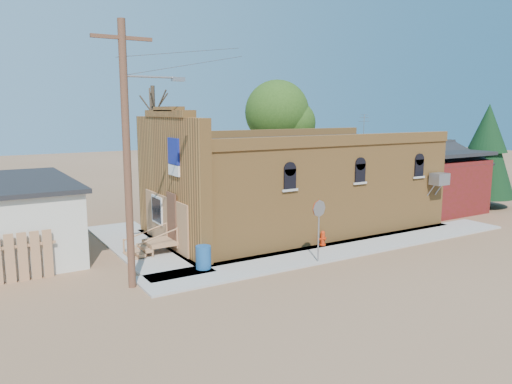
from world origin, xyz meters
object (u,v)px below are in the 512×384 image
brick_bar (292,184)px  utility_pole (128,150)px  fire_hydrant (323,238)px  trash_barrel (203,257)px  stop_sign (319,214)px

brick_bar → utility_pole: bearing=-156.3°
brick_bar → fire_hydrant: size_ratio=24.45×
utility_pole → brick_bar: bearing=23.7°
fire_hydrant → trash_barrel: (-6.03, -0.25, 0.12)m
fire_hydrant → trash_barrel: 6.03m
utility_pole → stop_sign: size_ratio=3.58×
brick_bar → stop_sign: 6.09m
stop_sign → trash_barrel: bearing=173.7°
utility_pole → fire_hydrant: utility_pole is taller
utility_pole → fire_hydrant: size_ratio=13.42×
stop_sign → utility_pole: bearing=-176.2°
stop_sign → fire_hydrant: bearing=60.2°
utility_pole → trash_barrel: 5.12m
trash_barrel → brick_bar: bearing=29.6°
fire_hydrant → trash_barrel: size_ratio=0.75×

